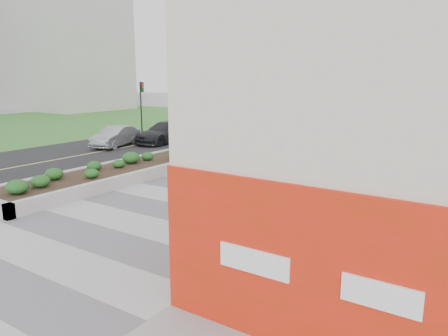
% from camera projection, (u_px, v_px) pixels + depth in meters
% --- Properties ---
extents(ground, '(160.00, 160.00, 0.00)m').
position_uv_depth(ground, '(139.00, 227.00, 13.85)').
color(ground, gray).
rests_on(ground, ground).
extents(walkway, '(8.00, 36.00, 0.01)m').
position_uv_depth(walkway, '(196.00, 204.00, 16.28)').
color(walkway, '#A8A8AD').
rests_on(walkway, ground).
extents(building, '(6.04, 24.08, 8.00)m').
position_uv_depth(building, '(438.00, 96.00, 16.49)').
color(building, beige).
rests_on(building, ground).
extents(planter, '(3.00, 18.00, 0.90)m').
position_uv_depth(planter, '(159.00, 161.00, 22.45)').
color(planter, '#9E9EA0').
rests_on(planter, ground).
extents(street, '(10.00, 40.00, 0.00)m').
position_uv_depth(street, '(78.00, 156.00, 26.09)').
color(street, black).
rests_on(street, ground).
extents(traffic_signal_near, '(0.33, 0.28, 4.20)m').
position_uv_depth(traffic_signal_near, '(239.00, 103.00, 31.41)').
color(traffic_signal_near, black).
rests_on(traffic_signal_near, ground).
extents(traffic_signal_far, '(0.33, 0.28, 4.20)m').
position_uv_depth(traffic_signal_far, '(141.00, 99.00, 36.04)').
color(traffic_signal_far, black).
rests_on(traffic_signal_far, ground).
extents(distant_bldg_west_a, '(18.00, 12.00, 22.00)m').
position_uv_depth(distant_bldg_west_a, '(56.00, 29.00, 60.46)').
color(distant_bldg_west_a, '#ADAAA3').
rests_on(distant_bldg_west_a, ground).
extents(distant_bldg_north_l, '(16.00, 12.00, 20.00)m').
position_uv_depth(distant_bldg_north_l, '(400.00, 35.00, 59.09)').
color(distant_bldg_north_l, '#ADAAA3').
rests_on(distant_bldg_north_l, ground).
extents(manhole_cover, '(0.44, 0.44, 0.01)m').
position_uv_depth(manhole_cover, '(207.00, 207.00, 16.01)').
color(manhole_cover, '#595654').
rests_on(manhole_cover, ground).
extents(skateboarder, '(0.48, 0.72, 1.43)m').
position_uv_depth(skateboarder, '(271.00, 152.00, 23.30)').
color(skateboarder, beige).
rests_on(skateboarder, ground).
extents(car_silver, '(2.52, 4.41, 1.38)m').
position_uv_depth(car_silver, '(115.00, 136.00, 29.27)').
color(car_silver, '#9A9CA1').
rests_on(car_silver, ground).
extents(car_dark, '(2.12, 5.14, 1.49)m').
position_uv_depth(car_dark, '(166.00, 132.00, 31.00)').
color(car_dark, black).
rests_on(car_dark, ground).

